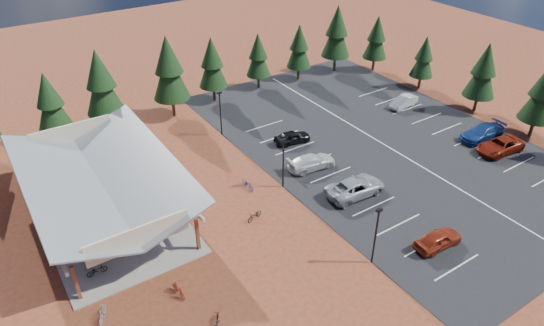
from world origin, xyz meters
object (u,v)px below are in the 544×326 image
(car_2, at_px, (355,187))
(car_9, at_px, (404,102))
(bike_pavilion, at_px, (100,178))
(car_4, at_px, (292,137))
(bike_2, at_px, (67,208))
(trash_bin_1, at_px, (175,199))
(bike_3, at_px, (61,183))
(bike_0, at_px, (97,270))
(bike_1, at_px, (80,244))
(trash_bin_0, at_px, (178,202))
(bike_9, at_px, (102,313))
(car_0, at_px, (438,239))
(bike_14, at_px, (248,184))
(lamp_post_0, at_px, (376,233))
(lamp_post_1, at_px, (283,160))
(bike_15, at_px, (196,204))
(bike_5, at_px, (142,204))
(car_7, at_px, (482,133))
(bike_12, at_px, (217,321))
(car_3, at_px, (312,162))
(lamp_post_2, at_px, (220,110))
(car_6, at_px, (500,146))
(bike_16, at_px, (255,215))
(bike_6, at_px, (134,197))
(bike_11, at_px, (178,290))
(bike_7, at_px, (110,160))

(car_2, bearing_deg, car_9, -56.24)
(bike_pavilion, bearing_deg, car_4, 3.24)
(bike_2, bearing_deg, car_2, -134.19)
(trash_bin_1, bearing_deg, bike_3, 135.52)
(bike_0, bearing_deg, bike_1, 4.13)
(trash_bin_0, xyz_separation_m, bike_9, (-9.34, -8.70, 0.03))
(bike_2, distance_m, car_0, 31.16)
(trash_bin_1, distance_m, bike_2, 9.24)
(bike_14, bearing_deg, lamp_post_0, -80.31)
(lamp_post_1, distance_m, bike_15, 8.77)
(bike_5, xyz_separation_m, bike_14, (9.40, -2.30, -0.12))
(car_2, distance_m, car_7, 18.40)
(bike_3, bearing_deg, trash_bin_0, -139.08)
(bike_12, distance_m, car_3, 20.46)
(lamp_post_2, relative_size, car_6, 0.96)
(lamp_post_1, relative_size, bike_12, 3.33)
(bike_pavilion, relative_size, bike_12, 12.57)
(bike_9, height_order, bike_16, bike_9)
(bike_6, relative_size, car_7, 0.31)
(bike_16, bearing_deg, bike_14, 139.69)
(bike_0, relative_size, car_9, 0.37)
(trash_bin_1, bearing_deg, bike_pavilion, 162.60)
(bike_6, relative_size, car_9, 0.40)
(trash_bin_1, bearing_deg, car_3, -9.42)
(bike_3, relative_size, bike_11, 1.00)
(car_6, bearing_deg, bike_15, -101.61)
(lamp_post_1, distance_m, bike_2, 19.35)
(trash_bin_0, relative_size, car_6, 0.17)
(car_4, bearing_deg, bike_1, 109.10)
(trash_bin_0, distance_m, car_9, 31.60)
(bike_5, height_order, bike_6, bike_5)
(bike_16, relative_size, car_2, 0.28)
(car_7, bearing_deg, bike_12, -75.96)
(lamp_post_2, xyz_separation_m, car_7, (23.16, -16.57, -2.15))
(bike_3, distance_m, bike_7, 5.35)
(trash_bin_1, height_order, bike_7, bike_7)
(lamp_post_2, height_order, car_3, lamp_post_2)
(lamp_post_2, height_order, car_4, lamp_post_2)
(bike_1, xyz_separation_m, bike_12, (5.55, -12.44, -0.14))
(lamp_post_0, xyz_separation_m, lamp_post_1, (0.00, 12.00, 0.00))
(lamp_post_0, distance_m, car_4, 19.10)
(bike_0, relative_size, bike_16, 0.93)
(bike_2, xyz_separation_m, car_4, (23.34, -0.84, 0.13))
(lamp_post_1, xyz_separation_m, bike_6, (-12.48, 5.43, -2.44))
(bike_2, distance_m, bike_14, 15.95)
(bike_5, xyz_separation_m, bike_9, (-6.52, -9.89, -0.12))
(bike_pavilion, relative_size, bike_2, 10.57)
(car_7, bearing_deg, trash_bin_1, -99.15)
(bike_pavilion, xyz_separation_m, car_3, (19.14, -4.00, -3.06))
(lamp_post_0, xyz_separation_m, car_0, (5.55, -1.54, -2.22))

